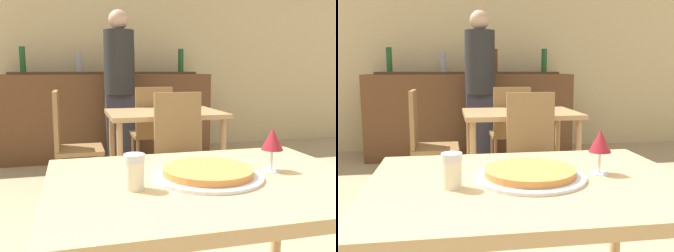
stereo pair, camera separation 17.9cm
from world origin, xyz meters
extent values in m
cube|color=#D1B784|center=(0.00, 4.18, 1.40)|extent=(8.00, 0.05, 2.80)
cube|color=tan|center=(0.00, 0.00, 0.74)|extent=(1.08, 0.82, 0.04)
cylinder|color=tan|center=(-0.48, 0.35, 0.36)|extent=(0.05, 0.05, 0.72)
cylinder|color=tan|center=(0.48, 0.35, 0.36)|extent=(0.05, 0.05, 0.72)
cube|color=#A87F51|center=(0.36, 2.09, 0.74)|extent=(1.01, 0.74, 0.04)
cylinder|color=#A87F51|center=(-0.08, 1.78, 0.36)|extent=(0.05, 0.05, 0.72)
cylinder|color=#A87F51|center=(0.81, 1.78, 0.36)|extent=(0.05, 0.05, 0.72)
cylinder|color=#A87F51|center=(-0.08, 2.40, 0.36)|extent=(0.05, 0.05, 0.72)
cylinder|color=#A87F51|center=(0.81, 2.40, 0.36)|extent=(0.05, 0.05, 0.72)
cube|color=brown|center=(0.00, 3.67, 0.53)|extent=(2.60, 0.56, 1.07)
cube|color=brown|center=(0.00, 3.81, 1.08)|extent=(2.39, 0.24, 0.03)
cylinder|color=#1E5123|center=(-1.02, 3.81, 1.25)|extent=(0.07, 0.07, 0.31)
cylinder|color=#9999A3|center=(-0.34, 3.81, 1.22)|extent=(0.09, 0.09, 0.24)
cylinder|color=#5B3314|center=(0.34, 3.81, 1.25)|extent=(0.08, 0.08, 0.30)
cylinder|color=#1E5123|center=(1.02, 3.81, 1.25)|extent=(0.08, 0.08, 0.31)
cube|color=olive|center=(0.36, 1.47, 0.44)|extent=(0.40, 0.40, 0.04)
cube|color=olive|center=(0.36, 1.65, 0.71)|extent=(0.38, 0.04, 0.49)
cylinder|color=olive|center=(0.19, 1.30, 0.21)|extent=(0.03, 0.03, 0.42)
cylinder|color=olive|center=(0.53, 1.30, 0.21)|extent=(0.03, 0.03, 0.42)
cylinder|color=olive|center=(0.19, 1.64, 0.21)|extent=(0.03, 0.03, 0.42)
cylinder|color=olive|center=(0.53, 1.64, 0.21)|extent=(0.03, 0.03, 0.42)
cube|color=olive|center=(0.36, 2.71, 0.44)|extent=(0.40, 0.40, 0.04)
cube|color=olive|center=(0.36, 2.53, 0.71)|extent=(0.38, 0.04, 0.49)
cylinder|color=olive|center=(0.53, 2.88, 0.21)|extent=(0.03, 0.03, 0.42)
cylinder|color=olive|center=(0.19, 2.88, 0.21)|extent=(0.03, 0.03, 0.42)
cylinder|color=olive|center=(0.53, 2.54, 0.21)|extent=(0.03, 0.03, 0.42)
cylinder|color=olive|center=(0.19, 2.54, 0.21)|extent=(0.03, 0.03, 0.42)
cube|color=olive|center=(-0.39, 2.09, 0.44)|extent=(0.40, 0.40, 0.04)
cube|color=olive|center=(-0.58, 2.09, 0.71)|extent=(0.04, 0.38, 0.49)
cylinder|color=olive|center=(-0.22, 1.92, 0.21)|extent=(0.03, 0.03, 0.42)
cylinder|color=olive|center=(-0.22, 2.26, 0.21)|extent=(0.03, 0.03, 0.42)
cylinder|color=olive|center=(-0.56, 1.92, 0.21)|extent=(0.03, 0.03, 0.42)
cylinder|color=olive|center=(-0.56, 2.26, 0.21)|extent=(0.03, 0.03, 0.42)
cylinder|color=silver|center=(0.00, 0.01, 0.77)|extent=(0.38, 0.38, 0.01)
cylinder|color=#CC7A38|center=(0.00, 0.01, 0.79)|extent=(0.31, 0.31, 0.02)
cylinder|color=beige|center=(-0.26, -0.05, 0.81)|extent=(0.06, 0.06, 0.09)
cylinder|color=silver|center=(-0.26, -0.05, 0.86)|extent=(0.07, 0.07, 0.02)
cube|color=#2D2D38|center=(0.08, 3.09, 0.43)|extent=(0.32, 0.18, 0.85)
cylinder|color=#262626|center=(0.08, 3.09, 1.21)|extent=(0.34, 0.34, 0.71)
sphere|color=tan|center=(0.08, 3.09, 1.67)|extent=(0.22, 0.22, 0.22)
cylinder|color=silver|center=(0.26, 0.03, 0.77)|extent=(0.07, 0.07, 0.00)
cylinder|color=silver|center=(0.26, 0.03, 0.81)|extent=(0.01, 0.01, 0.07)
cone|color=maroon|center=(0.26, 0.03, 0.88)|extent=(0.08, 0.08, 0.08)
camera|label=1|loc=(-0.44, -1.16, 1.13)|focal=40.00mm
camera|label=2|loc=(-0.27, -1.20, 1.13)|focal=40.00mm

